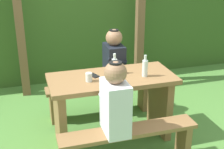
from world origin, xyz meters
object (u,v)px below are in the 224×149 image
Objects in this scene: cell_phone at (94,75)px; drinking_glass at (89,77)px; person_black_coat at (114,59)px; picnic_table at (112,97)px; bottle_left at (114,66)px; bench_far at (100,93)px; bottle_right at (145,68)px; person_white_shirt at (115,101)px; bench_near at (129,140)px.

drinking_glass is at bearing -143.87° from cell_phone.
person_black_coat is at bearing 53.15° from drinking_glass.
picnic_table is 0.36m from bottle_left.
drinking_glass reaches higher than bench_far.
person_black_coat reaches higher than picnic_table.
bottle_right is at bearing -15.30° from picnic_table.
bottle_left is at bearing 56.28° from picnic_table.
picnic_table is at bearing 76.32° from person_white_shirt.
person_white_shirt reaches higher than bench_far.
picnic_table is 1.00× the size of bench_far.
person_white_shirt reaches higher than cell_phone.
bench_far is at bearing 66.63° from drinking_glass.
bench_near is 5.66× the size of bottle_right.
picnic_table is 0.51m from bottle_right.
person_black_coat is at bearing 70.88° from picnic_table.
picnic_table is at bearing 90.00° from bench_near.
bench_far is 5.66× the size of bottle_right.
bottle_right is 1.77× the size of cell_phone.
picnic_table is at bearing -43.94° from cell_phone.
cell_phone is (-0.05, 0.65, 0.01)m from person_white_shirt.
picnic_table is 0.64m from person_white_shirt.
person_black_coat is 5.14× the size of cell_phone.
picnic_table is 1.95× the size of person_black_coat.
cell_phone is at bearing -110.60° from bench_far.
bench_near is 0.78m from drinking_glass.
bench_far is at bearing 83.08° from person_white_shirt.
bench_far is (0.00, 0.58, -0.21)m from picnic_table.
bench_near is at bearing -95.34° from cell_phone.
person_white_shirt is 1.19m from person_black_coat.
bench_near is (0.00, -0.58, -0.21)m from picnic_table.
drinking_glass is at bearing 117.83° from bench_near.
bench_far is at bearing 96.06° from bottle_left.
bottle_left reaches higher than bench_near.
bench_near is 0.86m from bottle_left.
bottle_left reaches higher than cell_phone.
bench_near is at bearing -125.97° from bottle_right.
bottle_right is (0.49, 0.48, 0.11)m from person_white_shirt.
person_black_coat is at bearing 30.75° from cell_phone.
bench_far is at bearing 117.45° from bottle_right.
cell_phone is at bearing -127.95° from person_black_coat.
person_black_coat reaches higher than cell_phone.
person_black_coat is 2.91× the size of bottle_right.
bench_near is 0.48m from person_white_shirt.
person_black_coat is 0.79m from drinking_glass.
person_black_coat is at bearing 73.55° from bottle_left.
cell_phone reaches higher than bench_far.
bottle_left is 0.34m from bottle_right.
bottle_right is (0.62, -0.04, 0.05)m from drinking_glass.
bottle_left reaches higher than bench_far.
bottle_right reaches higher than cell_phone.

